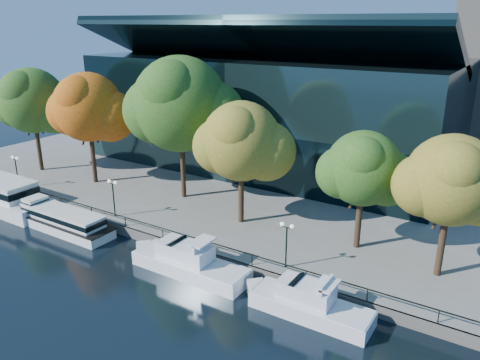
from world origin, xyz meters
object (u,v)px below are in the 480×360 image
Objects in this scene: tree_2 at (182,107)px; lamp_0 at (16,164)px; lamp_1 at (113,190)px; tree_4 at (364,170)px; tree_5 at (453,182)px; tree_3 at (242,143)px; cruiser_far at (306,302)px; cruiser_near at (186,261)px; lamp_2 at (287,235)px; tree_1 at (89,109)px; tree_0 at (33,102)px; tour_boat at (58,218)px.

tree_2 reaches higher than lamp_0.
tree_4 is at bearing 15.63° from lamp_1.
tree_3 is at bearing 178.75° from tree_5.
cruiser_far is 24.55m from lamp_1.
tree_5 is at bearing 51.31° from cruiser_far.
cruiser_near is 2.98× the size of lamp_1.
lamp_2 is (7.72, 3.81, 2.90)m from cruiser_near.
tree_1 reaches higher than lamp_2.
lamp_0 is (-29.61, 3.81, 2.90)m from cruiser_near.
lamp_1 is (20.81, -6.09, -6.48)m from tree_0.
lamp_0 reaches higher than tour_boat.
cruiser_far is 41.30m from lamp_0.
tree_3 is (22.66, -0.62, -1.10)m from tree_1.
cruiser_far is 2.53× the size of lamp_1.
tree_4 is 2.71× the size of lamp_1.
tree_5 is 2.92× the size of lamp_0.
tree_3 is at bearing 11.44° from lamp_0.
tree_0 is at bearing 148.77° from tour_boat.
cruiser_far is 0.63× the size of tree_2.
tree_4 is at bearing 4.20° from tree_3.
tree_3 is at bearing 30.50° from tour_boat.
tree_2 is at bearing 154.33° from lamp_2.
tree_1 is 3.47× the size of lamp_2.
cruiser_far is 46.92m from tree_0.
cruiser_near is at bearing 0.28° from tour_boat.
tree_3 is 12.08m from tree_4.
tour_boat is at bearing -119.78° from tree_2.
cruiser_near is at bearing 179.26° from cruiser_far.
tree_2 reaches higher than tree_4.
tree_2 is 4.05× the size of lamp_1.
tree_2 is 1.49× the size of tree_4.
tree_1 is at bearing 155.78° from cruiser_near.
tree_0 is 45.18m from tree_4.
tree_0 reaches higher than lamp_2.
tree_1 reaches higher than tree_4.
tree_4 is (0.27, 10.76, 7.37)m from cruiser_far.
lamp_1 is 20.37m from lamp_2.
tree_1 reaches higher than lamp_0.
lamp_0 is at bearing 172.67° from cruiser_near.
tour_boat is 1.04× the size of tree_1.
tree_3 is (9.58, -2.56, -2.33)m from tree_2.
tour_boat is 38.00m from tree_5.
tree_1 is (-6.01, 10.44, 9.35)m from tour_boat.
tree_2 reaches higher than tour_boat.
tree_2 is (13.08, 1.93, 1.22)m from tree_1.
lamp_2 is at bearing 26.26° from cruiser_near.
lamp_1 is at bearing -154.31° from tree_3.
lamp_1 is 1.00× the size of lamp_2.
lamp_2 is at bearing 132.92° from cruiser_far.
cruiser_far is (11.39, -0.15, -0.02)m from cruiser_near.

